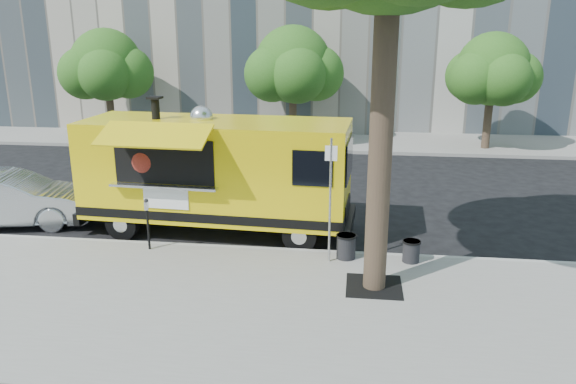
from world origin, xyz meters
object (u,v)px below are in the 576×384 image
(parking_meter, at_px, (147,218))
(food_truck, at_px, (215,172))
(far_tree_b, at_px, (293,65))
(far_tree_c, at_px, (493,69))
(trash_bin_left, at_px, (346,246))
(sedan, at_px, (10,199))
(far_tree_a, at_px, (107,65))
(sign_post, at_px, (330,193))
(trash_bin_right, at_px, (411,250))

(parking_meter, distance_m, food_truck, 2.36)
(far_tree_b, bearing_deg, food_truck, -93.30)
(far_tree_c, bearing_deg, trash_bin_left, -113.82)
(far_tree_b, distance_m, sedan, 14.46)
(far_tree_a, bearing_deg, far_tree_c, 0.32)
(sedan, bearing_deg, sign_post, -113.04)
(sign_post, bearing_deg, trash_bin_left, 31.87)
(sign_post, height_order, sedan, sign_post)
(parking_meter, bearing_deg, sign_post, -2.52)
(sign_post, bearing_deg, far_tree_c, 65.19)
(food_truck, bearing_deg, far_tree_c, 54.09)
(far_tree_b, xyz_separation_m, trash_bin_left, (2.95, -14.00, -3.36))
(parking_meter, distance_m, trash_bin_left, 4.98)
(food_truck, distance_m, trash_bin_left, 4.26)
(food_truck, bearing_deg, sign_post, -28.52)
(far_tree_c, distance_m, sign_post, 15.48)
(far_tree_b, xyz_separation_m, food_truck, (-0.71, -12.24, -2.08))
(far_tree_a, distance_m, parking_meter, 15.59)
(trash_bin_left, bearing_deg, far_tree_b, 101.90)
(far_tree_b, bearing_deg, parking_meter, -98.10)
(far_tree_c, relative_size, trash_bin_left, 8.75)
(far_tree_a, distance_m, food_truck, 14.60)
(far_tree_b, xyz_separation_m, sign_post, (2.55, -14.25, -1.98))
(trash_bin_right, bearing_deg, far_tree_a, 134.74)
(far_tree_a, relative_size, food_truck, 0.70)
(far_tree_a, relative_size, sign_post, 1.79)
(far_tree_b, xyz_separation_m, trash_bin_right, (4.50, -14.02, -3.40))
(far_tree_b, height_order, trash_bin_right, far_tree_b)
(far_tree_a, xyz_separation_m, trash_bin_right, (13.50, -13.62, -3.34))
(far_tree_c, xyz_separation_m, parking_meter, (-11.00, -13.75, -2.74))
(food_truck, height_order, trash_bin_left, food_truck)
(far_tree_a, relative_size, far_tree_b, 0.97)
(food_truck, relative_size, trash_bin_left, 12.82)
(far_tree_c, xyz_separation_m, sedan, (-15.76, -12.11, -2.94))
(parking_meter, height_order, trash_bin_right, parking_meter)
(trash_bin_right, bearing_deg, far_tree_b, 107.79)
(far_tree_a, height_order, parking_meter, far_tree_a)
(far_tree_b, bearing_deg, far_tree_c, -1.91)
(far_tree_a, height_order, far_tree_b, far_tree_b)
(far_tree_a, bearing_deg, food_truck, -54.98)
(sign_post, relative_size, sedan, 0.63)
(sedan, bearing_deg, far_tree_a, -1.32)
(far_tree_a, relative_size, trash_bin_left, 8.99)
(far_tree_b, distance_m, far_tree_c, 9.01)
(parking_meter, xyz_separation_m, food_truck, (1.29, 1.81, 0.77))
(food_truck, bearing_deg, sedan, -175.12)
(far_tree_a, relative_size, sedan, 1.13)
(parking_meter, bearing_deg, food_truck, 54.47)
(far_tree_a, height_order, trash_bin_left, far_tree_a)
(food_truck, distance_m, trash_bin_right, 5.66)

